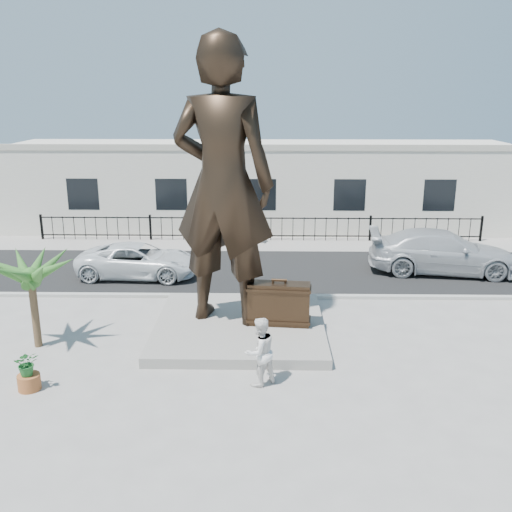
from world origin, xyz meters
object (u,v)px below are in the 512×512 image
Objects in this scene: statue at (223,184)px; suitcase at (279,304)px; tourist at (260,352)px; car_white at (138,260)px.

statue is 4.01m from suitcase.
statue reaches higher than tourist.
suitcase is 3.29m from tourist.
statue is at bearing -140.13° from car_white.
statue reaches higher than suitcase.
suitcase is 0.39× the size of car_white.
tourist is at bearing -94.12° from suitcase.
suitcase is at bearing -136.45° from tourist.
tourist is 0.38× the size of car_white.
statue is 1.77× the size of car_white.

